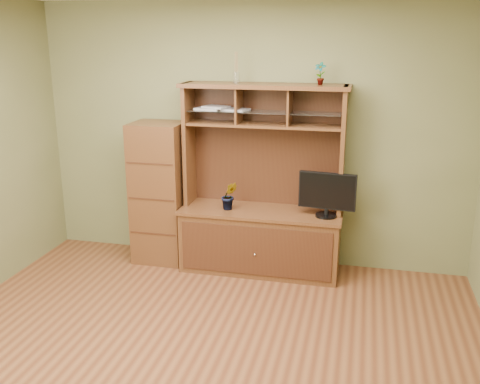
% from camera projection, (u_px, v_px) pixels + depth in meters
% --- Properties ---
extents(room, '(4.54, 4.04, 2.74)m').
position_uv_depth(room, '(190.00, 187.00, 3.66)').
color(room, '#562C18').
rests_on(room, ground).
extents(media_hutch, '(1.66, 0.61, 1.90)m').
position_uv_depth(media_hutch, '(261.00, 221.00, 5.48)').
color(media_hutch, '#492915').
rests_on(media_hutch, room).
extents(monitor, '(0.55, 0.21, 0.44)m').
position_uv_depth(monitor, '(327.00, 194.00, 5.15)').
color(monitor, black).
rests_on(monitor, media_hutch).
extents(orchid_plant, '(0.19, 0.17, 0.29)m').
position_uv_depth(orchid_plant, '(229.00, 196.00, 5.39)').
color(orchid_plant, '#365F20').
rests_on(orchid_plant, media_hutch).
extents(top_plant, '(0.13, 0.11, 0.21)m').
position_uv_depth(top_plant, '(320.00, 73.00, 5.01)').
color(top_plant, '#406F27').
rests_on(top_plant, media_hutch).
extents(reed_diffuser, '(0.06, 0.06, 0.30)m').
position_uv_depth(reed_diffuser, '(236.00, 71.00, 5.19)').
color(reed_diffuser, silver).
rests_on(reed_diffuser, media_hutch).
extents(magazines, '(0.56, 0.25, 0.04)m').
position_uv_depth(magazines, '(220.00, 108.00, 5.33)').
color(magazines, '#B1B1B6').
rests_on(magazines, media_hutch).
extents(side_cabinet, '(0.53, 0.49, 1.49)m').
position_uv_depth(side_cabinet, '(160.00, 193.00, 5.66)').
color(side_cabinet, '#492915').
rests_on(side_cabinet, room).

